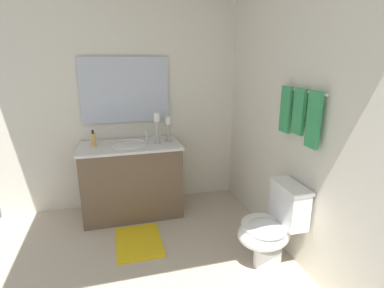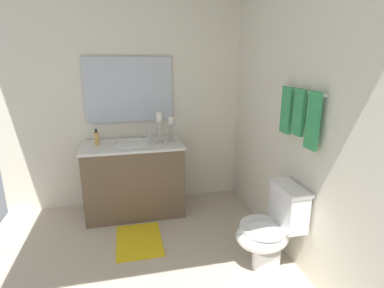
# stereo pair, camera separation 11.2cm
# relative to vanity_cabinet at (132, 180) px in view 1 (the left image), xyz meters

# --- Properties ---
(floor) EXTENTS (2.54, 2.84, 0.02)m
(floor) POSITION_rel_vanity_cabinet_xyz_m (0.95, -0.06, -0.43)
(floor) COLOR beige
(floor) RESTS_ON ground
(wall_back) EXTENTS (2.54, 0.04, 2.45)m
(wall_back) POSITION_rel_vanity_cabinet_xyz_m (0.95, 1.36, 0.80)
(wall_back) COLOR silver
(wall_back) RESTS_ON ground
(wall_left) EXTENTS (0.04, 2.84, 2.45)m
(wall_left) POSITION_rel_vanity_cabinet_xyz_m (-0.33, -0.06, 0.80)
(wall_left) COLOR silver
(wall_left) RESTS_ON ground
(vanity_cabinet) EXTENTS (0.58, 1.12, 0.84)m
(vanity_cabinet) POSITION_rel_vanity_cabinet_xyz_m (0.00, 0.00, 0.00)
(vanity_cabinet) COLOR brown
(vanity_cabinet) RESTS_ON ground
(sink_basin) EXTENTS (0.40, 0.40, 0.24)m
(sink_basin) POSITION_rel_vanity_cabinet_xyz_m (0.00, 0.00, 0.38)
(sink_basin) COLOR white
(sink_basin) RESTS_ON vanity_cabinet
(mirror) EXTENTS (0.02, 1.00, 0.74)m
(mirror) POSITION_rel_vanity_cabinet_xyz_m (-0.28, 0.00, 0.99)
(mirror) COLOR silver
(candle_holder_tall) EXTENTS (0.09, 0.09, 0.29)m
(candle_holder_tall) POSITION_rel_vanity_cabinet_xyz_m (-0.02, 0.44, 0.57)
(candle_holder_tall) COLOR #B7B2A5
(candle_holder_tall) RESTS_ON vanity_cabinet
(candle_holder_short) EXTENTS (0.09, 0.09, 0.34)m
(candle_holder_short) POSITION_rel_vanity_cabinet_xyz_m (0.02, 0.31, 0.60)
(candle_holder_short) COLOR #B7B2A5
(candle_holder_short) RESTS_ON vanity_cabinet
(soap_bottle) EXTENTS (0.06, 0.06, 0.18)m
(soap_bottle) POSITION_rel_vanity_cabinet_xyz_m (-0.04, -0.38, 0.49)
(soap_bottle) COLOR #E5B259
(soap_bottle) RESTS_ON vanity_cabinet
(toilet) EXTENTS (0.39, 0.54, 0.75)m
(toilet) POSITION_rel_vanity_cabinet_xyz_m (1.26, 1.08, -0.06)
(toilet) COLOR white
(toilet) RESTS_ON ground
(towel_bar) EXTENTS (0.57, 0.02, 0.02)m
(towel_bar) POSITION_rel_vanity_cabinet_xyz_m (1.20, 1.30, 1.09)
(towel_bar) COLOR silver
(towel_near_vanity) EXTENTS (0.14, 0.03, 0.39)m
(towel_near_vanity) POSITION_rel_vanity_cabinet_xyz_m (1.01, 1.28, 0.92)
(towel_near_vanity) COLOR #389E59
(towel_near_vanity) RESTS_ON towel_bar
(towel_center) EXTENTS (0.13, 0.03, 0.37)m
(towel_center) POSITION_rel_vanity_cabinet_xyz_m (1.20, 1.28, 0.93)
(towel_center) COLOR #389E59
(towel_center) RESTS_ON towel_bar
(towel_near_corner) EXTENTS (0.14, 0.03, 0.43)m
(towel_near_corner) POSITION_rel_vanity_cabinet_xyz_m (1.38, 1.28, 0.90)
(towel_near_corner) COLOR #389E59
(towel_near_corner) RESTS_ON towel_bar
(bath_mat) EXTENTS (0.60, 0.44, 0.02)m
(bath_mat) POSITION_rel_vanity_cabinet_xyz_m (0.62, 0.00, -0.41)
(bath_mat) COLOR yellow
(bath_mat) RESTS_ON ground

